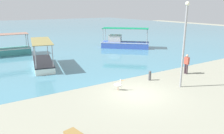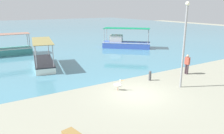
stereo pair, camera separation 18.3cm
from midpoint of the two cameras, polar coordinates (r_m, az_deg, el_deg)
ground at (r=14.57m, az=6.88°, el=-7.07°), size 120.00×120.00×0.00m
harbor_water at (r=59.36m, az=-23.41°, el=8.82°), size 110.00×90.00×0.00m
fishing_boat_outer at (r=21.80m, az=-17.18°, el=1.33°), size 2.75×5.90×2.52m
fishing_boat_far_left at (r=29.01m, az=-26.67°, el=3.84°), size 6.81×2.42×2.47m
fishing_boat_near_right at (r=30.67m, az=3.55°, el=6.28°), size 6.16×5.83×2.75m
pelican at (r=15.02m, az=1.98°, el=-4.73°), size 0.62×0.68×0.80m
lamp_post at (r=15.67m, az=18.68°, el=6.41°), size 0.28×0.28×5.90m
mooring_bollard at (r=17.25m, az=10.19°, el=-2.14°), size 0.21×0.21×0.77m
fisherman_standing at (r=19.56m, az=19.28°, el=0.82°), size 0.25×0.42×1.69m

